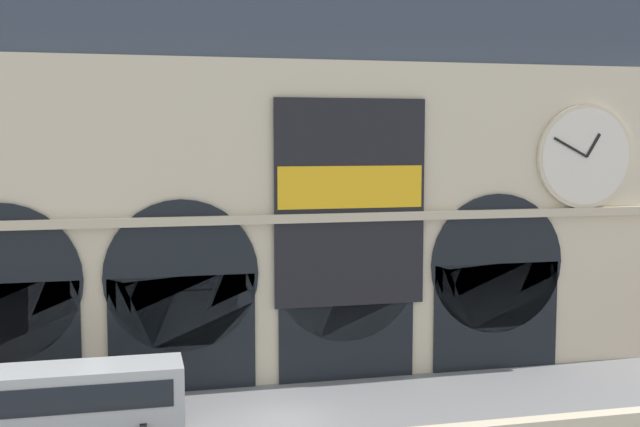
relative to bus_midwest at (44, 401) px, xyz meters
name	(u,v)px	position (x,y,z in m)	size (l,w,h in m)	color
ground_plane	(286,419)	(9.95, 0.54, -1.78)	(200.00, 200.00, 0.00)	slate
station_building	(260,185)	(10.01, 7.62, 8.06)	(42.70, 4.58, 20.43)	beige
bus_midwest	(44,401)	(0.00, 0.00, 0.00)	(11.00, 3.25, 3.10)	#ADB2B7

